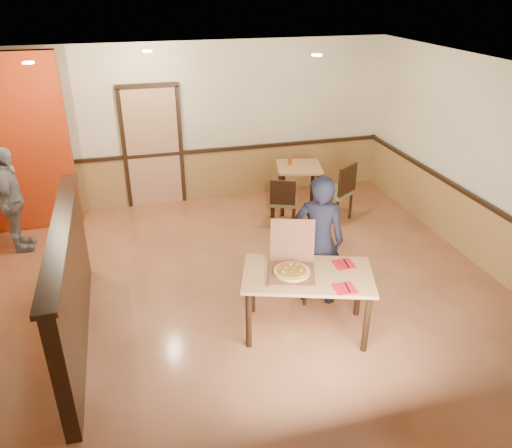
{
  "coord_description": "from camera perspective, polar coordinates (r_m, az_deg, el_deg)",
  "views": [
    {
      "loc": [
        -1.25,
        -5.13,
        3.73
      ],
      "look_at": [
        0.14,
        0.0,
        1.09
      ],
      "focal_mm": 35.0,
      "sensor_mm": 36.0,
      "label": 1
    }
  ],
  "objects": [
    {
      "name": "wainscot_back",
      "position": [
        9.29,
        -6.44,
        5.53
      ],
      "size": [
        7.0,
        0.04,
        0.9
      ],
      "primitive_type": "cube",
      "color": "olive",
      "rests_on": "floor"
    },
    {
      "name": "side_table",
      "position": [
        8.75,
        4.89,
        5.52
      ],
      "size": [
        0.9,
        0.9,
        0.81
      ],
      "rotation": [
        0.0,
        0.0,
        -0.23
      ],
      "color": "tan",
      "rests_on": "floor"
    },
    {
      "name": "wainscot_right",
      "position": [
        7.7,
        24.71,
        -1.42
      ],
      "size": [
        0.04,
        7.0,
        0.9
      ],
      "primitive_type": "cube",
      "color": "olive",
      "rests_on": "floor"
    },
    {
      "name": "chair_rail_back",
      "position": [
        9.11,
        -6.57,
        8.25
      ],
      "size": [
        7.0,
        0.06,
        0.06
      ],
      "primitive_type": "cube",
      "color": "black",
      "rests_on": "wall_back"
    },
    {
      "name": "pizza_box",
      "position": [
        5.56,
        4.11,
        -5.0
      ],
      "size": [
        0.66,
        0.72,
        0.53
      ],
      "rotation": [
        0.0,
        0.0,
        -0.32
      ],
      "color": "brown",
      "rests_on": "main_table"
    },
    {
      "name": "spot_c",
      "position": [
        7.2,
        6.97,
        18.63
      ],
      "size": [
        0.14,
        0.14,
        0.02
      ],
      "primitive_type": "cylinder",
      "color": "beige",
      "rests_on": "ceiling"
    },
    {
      "name": "napkin_far",
      "position": [
        5.83,
        10.0,
        -4.55
      ],
      "size": [
        0.23,
        0.23,
        0.01
      ],
      "rotation": [
        0.0,
        0.0,
        -0.02
      ],
      "color": "red",
      "rests_on": "main_table"
    },
    {
      "name": "back_door",
      "position": [
        9.01,
        -11.7,
        8.53
      ],
      "size": [
        0.9,
        0.06,
        2.1
      ],
      "primitive_type": "cube",
      "color": "tan",
      "rests_on": "wall_back"
    },
    {
      "name": "ceiling",
      "position": [
        5.36,
        -1.47,
        16.39
      ],
      "size": [
        7.0,
        7.0,
        0.0
      ],
      "primitive_type": "plane",
      "rotation": [
        3.14,
        0.0,
        0.0
      ],
      "color": "black",
      "rests_on": "wall_back"
    },
    {
      "name": "pizza",
      "position": [
        5.53,
        4.11,
        -5.45
      ],
      "size": [
        0.46,
        0.46,
        0.03
      ],
      "primitive_type": "cylinder",
      "rotation": [
        0.0,
        0.0,
        0.16
      ],
      "color": "gold",
      "rests_on": "pizza_box"
    },
    {
      "name": "floor",
      "position": [
        6.46,
        -1.19,
        -8.87
      ],
      "size": [
        7.0,
        7.0,
        0.0
      ],
      "primitive_type": "plane",
      "color": "#BF724A",
      "rests_on": "ground"
    },
    {
      "name": "spot_a",
      "position": [
        7.07,
        -24.59,
        16.43
      ],
      "size": [
        0.14,
        0.14,
        0.02
      ],
      "primitive_type": "cylinder",
      "color": "beige",
      "rests_on": "ceiling"
    },
    {
      "name": "wall_right",
      "position": [
        7.37,
        26.27,
        5.17
      ],
      "size": [
        0.0,
        7.0,
        7.0
      ],
      "primitive_type": "plane",
      "rotation": [
        1.57,
        0.0,
        -1.57
      ],
      "color": "#F7E9C1",
      "rests_on": "floor"
    },
    {
      "name": "passerby",
      "position": [
        8.11,
        -26.15,
        2.42
      ],
      "size": [
        0.4,
        0.95,
        1.61
      ],
      "primitive_type": "imported",
      "rotation": [
        0.0,
        0.0,
        1.58
      ],
      "color": "gray",
      "rests_on": "floor"
    },
    {
      "name": "side_chair_left",
      "position": [
        8.13,
        3.13,
        2.73
      ],
      "size": [
        0.56,
        0.56,
        0.86
      ],
      "rotation": [
        0.0,
        0.0,
        2.75
      ],
      "color": "#656E40",
      "rests_on": "floor"
    },
    {
      "name": "diner",
      "position": [
        6.12,
        7.16,
        -1.89
      ],
      "size": [
        0.74,
        0.63,
        1.7
      ],
      "primitive_type": "imported",
      "rotation": [
        0.0,
        0.0,
        2.71
      ],
      "color": "black",
      "rests_on": "floor"
    },
    {
      "name": "booth_partition",
      "position": [
        5.81,
        -20.37,
        -6.47
      ],
      "size": [
        0.2,
        3.1,
        1.44
      ],
      "color": "black",
      "rests_on": "floor"
    },
    {
      "name": "condiment",
      "position": [
        8.72,
        3.89,
        7.33
      ],
      "size": [
        0.07,
        0.07,
        0.17
      ],
      "primitive_type": "cylinder",
      "color": "brown",
      "rests_on": "side_table"
    },
    {
      "name": "main_table",
      "position": [
        5.66,
        5.89,
        -6.59
      ],
      "size": [
        1.63,
        1.23,
        0.77
      ],
      "rotation": [
        0.0,
        0.0,
        -0.32
      ],
      "color": "tan",
      "rests_on": "floor"
    },
    {
      "name": "side_chair_right",
      "position": [
        8.43,
        9.42,
        3.88
      ],
      "size": [
        0.69,
        0.69,
        1.01
      ],
      "rotation": [
        0.0,
        0.0,
        3.71
      ],
      "color": "#656E40",
      "rests_on": "floor"
    },
    {
      "name": "diner_chair",
      "position": [
        6.42,
        6.78,
        -4.01
      ],
      "size": [
        0.5,
        0.5,
        0.92
      ],
      "rotation": [
        0.0,
        0.0,
        -0.1
      ],
      "color": "#656E40",
      "rests_on": "floor"
    },
    {
      "name": "red_accent_panel",
      "position": [
        8.61,
        -25.82,
        8.07
      ],
      "size": [
        1.6,
        0.2,
        2.78
      ],
      "primitive_type": "cube",
      "color": "#A62B0B",
      "rests_on": "floor"
    },
    {
      "name": "wall_back",
      "position": [
        9.02,
        -6.78,
        11.24
      ],
      "size": [
        7.0,
        0.0,
        7.0
      ],
      "primitive_type": "plane",
      "rotation": [
        1.57,
        0.0,
        0.0
      ],
      "color": "#F7E9C1",
      "rests_on": "floor"
    },
    {
      "name": "napkin_near",
      "position": [
        5.4,
        10.11,
        -7.27
      ],
      "size": [
        0.24,
        0.24,
        0.01
      ],
      "rotation": [
        0.0,
        0.0,
        -0.04
      ],
      "color": "red",
      "rests_on": "main_table"
    },
    {
      "name": "spot_b",
      "position": [
        7.7,
        -12.33,
        18.74
      ],
      "size": [
        0.14,
        0.14,
        0.02
      ],
      "primitive_type": "cylinder",
      "color": "beige",
      "rests_on": "ceiling"
    },
    {
      "name": "chair_rail_right",
      "position": [
        7.5,
        25.25,
        1.74
      ],
      "size": [
        0.06,
        7.0,
        0.06
      ],
      "primitive_type": "cube",
      "color": "black",
      "rests_on": "wall_right"
    }
  ]
}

